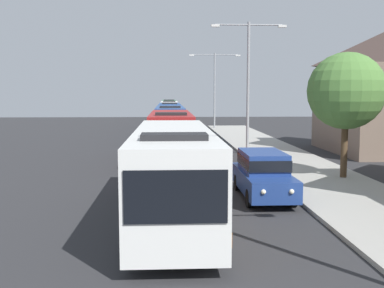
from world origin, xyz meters
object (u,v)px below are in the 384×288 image
Objects in this scene: bus_lead at (173,170)px; roadside_tree at (346,91)px; bus_rear at (169,111)px; streetlamp_far at (215,83)px; bus_second_in_line at (171,134)px; streetlamp_mid at (248,75)px; bus_tail_end at (169,108)px; bus_fourth_in_line at (170,115)px; white_suv at (263,173)px; bus_middle at (170,122)px.

roadside_tree is at bearing 38.27° from bus_lead.
streetlamp_far is at bearing -69.58° from bus_rear.
bus_second_in_line is 7.33m from streetlamp_mid.
streetlamp_far is (5.40, 40.03, 3.86)m from bus_lead.
roadside_tree is at bearing -79.97° from bus_rear.
bus_second_in_line is at bearing -90.00° from bus_rear.
bus_lead is 1.03× the size of bus_second_in_line.
bus_lead and bus_tail_end have the same top height.
bus_fourth_in_line is 13.67m from bus_rear.
streetlamp_far is 1.46× the size of roadside_tree.
streetlamp_mid is (1.70, 13.64, 4.51)m from white_suv.
bus_middle is 1.03× the size of bus_rear.
bus_rear is at bearing 94.11° from white_suv.
bus_rear is at bearing -90.00° from bus_tail_end.
bus_second_in_line reaches higher than white_suv.
bus_middle is at bearing -90.00° from bus_rear.
bus_second_in_line is at bearing 109.37° from white_suv.
roadside_tree is at bearing -67.32° from bus_middle.
white_suv is (3.70, -10.52, -0.65)m from bus_second_in_line.
bus_tail_end is at bearing 101.04° from streetlamp_far.
bus_second_in_line and bus_tail_end have the same top height.
bus_middle is 1.30× the size of streetlamp_far.
streetlamp_far is (5.40, -27.66, 3.86)m from bus_tail_end.
streetlamp_mid is 23.35m from streetlamp_far.
bus_lead is 11.11m from roadside_tree.
bus_rear is at bearing 90.00° from bus_fourth_in_line.
bus_fourth_in_line is (0.00, 27.30, 0.00)m from bus_second_in_line.
bus_middle is 27.60m from bus_rear.
streetlamp_mid is (5.40, 16.68, 3.85)m from bus_lead.
bus_second_in_line is at bearing -90.00° from bus_tail_end.
bus_tail_end reaches higher than white_suv.
bus_tail_end is 61.66m from roadside_tree.
white_suv is at bearing -92.63° from streetlamp_far.
bus_middle is 40.76m from bus_tail_end.
bus_fourth_in_line is at bearing 90.00° from bus_lead.
streetlamp_mid reaches higher than streetlamp_far.
streetlamp_far is at bearing 82.32° from bus_lead.
bus_fourth_in_line is 25.07m from streetlamp_mid.
streetlamp_far is at bearing -78.96° from bus_tail_end.
roadside_tree is at bearing -76.09° from bus_fourth_in_line.
bus_second_in_line is at bearing -90.00° from bus_middle.
roadside_tree is at bearing -82.10° from bus_tail_end.
white_suv is 37.31m from streetlamp_far.
bus_rear is 0.96× the size of bus_tail_end.
bus_lead is at bearing -140.57° from white_suv.
streetlamp_mid is 10.53m from roadside_tree.
bus_lead is 67.70m from bus_tail_end.
bus_middle is 13.92m from bus_fourth_in_line.
bus_tail_end is (0.00, 67.70, 0.00)m from bus_lead.
bus_second_in_line is 0.97× the size of bus_fourth_in_line.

